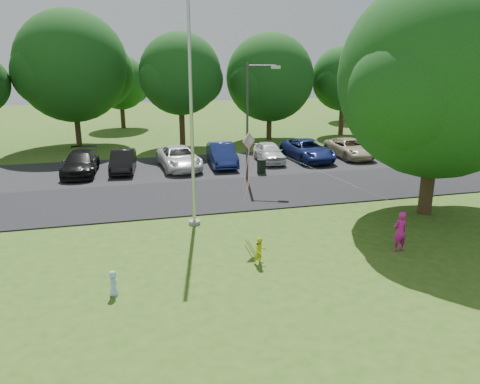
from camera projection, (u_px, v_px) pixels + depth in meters
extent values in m
plane|color=#335717|center=(316.00, 263.00, 16.39)|extent=(120.00, 120.00, 0.00)
cube|color=black|center=(248.00, 192.00, 24.74)|extent=(60.00, 6.00, 0.06)
cube|color=black|center=(222.00, 165.00, 30.78)|extent=(42.00, 7.00, 0.06)
cylinder|color=#B7BABF|center=(191.00, 107.00, 18.79)|extent=(0.14, 0.14, 10.00)
cylinder|color=gray|center=(195.00, 222.00, 20.18)|extent=(0.50, 0.50, 0.16)
cylinder|color=#3F3F44|center=(247.00, 123.00, 26.33)|extent=(0.13, 0.13, 6.62)
cylinder|color=#3F3F44|center=(262.00, 66.00, 25.33)|extent=(1.46, 0.68, 0.09)
cube|color=silver|center=(276.00, 67.00, 25.24)|extent=(0.55, 0.42, 0.15)
cylinder|color=black|center=(261.00, 167.00, 28.53)|extent=(0.54, 0.54, 0.86)
cylinder|color=black|center=(262.00, 160.00, 28.40)|extent=(0.57, 0.57, 0.05)
cylinder|color=#332316|center=(428.00, 181.00, 21.18)|extent=(0.62, 0.62, 3.07)
sphere|color=#103A11|center=(440.00, 78.00, 19.89)|extent=(8.62, 8.62, 8.62)
sphere|color=#103A11|center=(463.00, 91.00, 21.34)|extent=(5.60, 5.60, 5.60)
sphere|color=#103A11|center=(419.00, 91.00, 18.60)|extent=(5.17, 5.17, 5.17)
sphere|color=#103A11|center=(405.00, 90.00, 18.53)|extent=(4.48, 4.48, 4.48)
cylinder|color=#332316|center=(78.00, 126.00, 37.09)|extent=(0.44, 0.44, 3.19)
sphere|color=#103A11|center=(72.00, 66.00, 35.80)|extent=(8.50, 8.50, 8.50)
sphere|color=#103A11|center=(99.00, 74.00, 37.22)|extent=(5.53, 5.53, 5.53)
sphere|color=#103A11|center=(47.00, 73.00, 34.52)|extent=(5.10, 5.10, 5.10)
cylinder|color=#332316|center=(182.00, 125.00, 36.81)|extent=(0.44, 0.44, 3.43)
sphere|color=#103A11|center=(180.00, 74.00, 35.70)|extent=(6.27, 6.27, 6.27)
sphere|color=#103A11|center=(197.00, 79.00, 36.75)|extent=(4.07, 4.07, 4.07)
sphere|color=#103A11|center=(165.00, 79.00, 34.76)|extent=(3.76, 3.76, 3.76)
cylinder|color=#332316|center=(269.00, 124.00, 39.90)|extent=(0.44, 0.44, 2.66)
sphere|color=#103A11|center=(270.00, 77.00, 38.81)|extent=(7.27, 7.27, 7.27)
sphere|color=#103A11|center=(285.00, 83.00, 40.03)|extent=(4.72, 4.72, 4.72)
sphere|color=#103A11|center=(256.00, 83.00, 37.72)|extent=(4.36, 4.36, 4.36)
cylinder|color=#332316|center=(341.00, 118.00, 42.22)|extent=(0.44, 0.44, 3.02)
sphere|color=#103A11|center=(344.00, 78.00, 41.23)|extent=(5.67, 5.67, 5.67)
sphere|color=#103A11|center=(354.00, 83.00, 42.18)|extent=(3.68, 3.68, 3.68)
sphere|color=#103A11|center=(335.00, 82.00, 40.38)|extent=(3.40, 3.40, 3.40)
cylinder|color=#332316|center=(445.00, 116.00, 41.81)|extent=(0.44, 0.44, 3.42)
sphere|color=#103A11|center=(452.00, 61.00, 40.46)|extent=(8.77, 8.77, 8.77)
sphere|color=#103A11|center=(463.00, 68.00, 41.93)|extent=(5.70, 5.70, 5.70)
sphere|color=#103A11|center=(442.00, 67.00, 39.14)|extent=(5.26, 5.26, 5.26)
cylinder|color=#332316|center=(123.00, 115.00, 46.17)|extent=(0.44, 0.44, 2.60)
sphere|color=#103A11|center=(120.00, 82.00, 45.29)|extent=(5.20, 5.20, 5.20)
sphere|color=#103A11|center=(133.00, 86.00, 46.16)|extent=(3.38, 3.38, 3.38)
sphere|color=#103A11|center=(109.00, 86.00, 44.51)|extent=(3.12, 3.12, 3.12)
cylinder|color=#332316|center=(347.00, 109.00, 51.44)|extent=(0.44, 0.44, 2.60)
sphere|color=#103A11|center=(349.00, 80.00, 50.56)|extent=(5.20, 5.20, 5.20)
sphere|color=#103A11|center=(356.00, 83.00, 51.43)|extent=(3.38, 3.38, 3.38)
sphere|color=#103A11|center=(342.00, 82.00, 49.78)|extent=(3.12, 3.12, 3.12)
imported|color=black|center=(80.00, 163.00, 28.23)|extent=(2.24, 4.84, 1.37)
imported|color=black|center=(123.00, 161.00, 28.87)|extent=(1.77, 4.13, 1.32)
imported|color=silver|center=(179.00, 158.00, 29.65)|extent=(2.66, 5.07, 1.36)
imported|color=navy|center=(222.00, 154.00, 30.40)|extent=(1.78, 4.48, 1.45)
imported|color=silver|center=(269.00, 152.00, 31.45)|extent=(1.75, 3.95, 1.32)
imported|color=navy|center=(308.00, 150.00, 32.00)|extent=(2.70, 5.19, 1.40)
imported|color=#C6B793|center=(350.00, 148.00, 32.90)|extent=(2.24, 4.68, 1.29)
imported|color=#CA1A8E|center=(400.00, 231.00, 17.23)|extent=(0.59, 0.42, 1.55)
imported|color=yellow|center=(260.00, 251.00, 16.24)|extent=(0.55, 0.47, 0.98)
imported|color=#A6D2FF|center=(113.00, 283.00, 14.12)|extent=(0.26, 0.40, 0.81)
cube|color=pink|center=(249.00, 141.00, 18.02)|extent=(0.58, 0.37, 0.65)
cube|color=#8CC6E5|center=(250.00, 140.00, 18.00)|extent=(0.28, 0.19, 0.31)
cylinder|color=white|center=(323.00, 173.00, 17.49)|extent=(4.97, 3.07, 2.09)
cylinder|color=pink|center=(246.00, 169.00, 18.32)|extent=(0.21, 0.27, 1.72)
cylinder|color=pink|center=(251.00, 172.00, 18.45)|extent=(0.24, 0.45, 1.97)
cylinder|color=pink|center=(249.00, 176.00, 18.34)|extent=(0.26, 0.66, 2.20)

